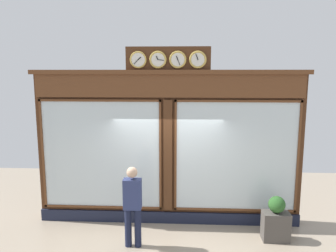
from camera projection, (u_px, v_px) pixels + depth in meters
The scene contains 4 objects.
shop_facade at pixel (168, 147), 7.70m from camera, with size 6.25×0.42×4.11m.
pedestrian at pixel (133, 203), 6.66m from camera, with size 0.36×0.22×1.69m.
planter_box at pixel (276, 226), 7.02m from camera, with size 0.56×0.36×0.62m, color #4C4742.
planter_shrub at pixel (277, 205), 6.94m from camera, with size 0.35×0.35×0.35m, color #285623.
Camera 1 is at (-0.40, 7.38, 3.56)m, focal length 35.27 mm.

